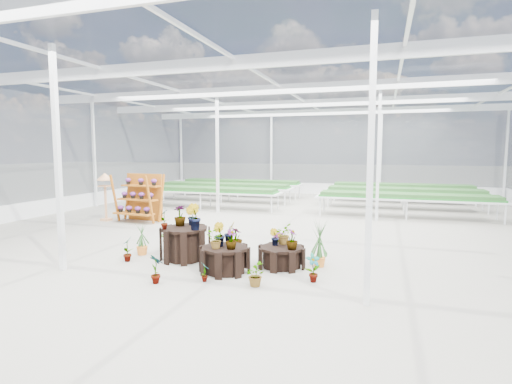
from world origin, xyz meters
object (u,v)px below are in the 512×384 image
(plinth_mid, at_px, (225,259))
(bird_table, at_px, (105,197))
(shelf_rack, at_px, (138,198))
(plinth_tall, at_px, (185,243))
(plinth_low, at_px, (281,257))

(plinth_mid, distance_m, bird_table, 7.51)
(shelf_rack, xyz_separation_m, bird_table, (-1.21, -0.16, 0.02))
(plinth_mid, height_order, bird_table, bird_table)
(plinth_tall, bearing_deg, plinth_low, 2.60)
(plinth_low, bearing_deg, bird_table, 153.95)
(plinth_low, xyz_separation_m, bird_table, (-7.19, 3.51, 0.62))
(plinth_mid, relative_size, bird_table, 0.59)
(plinth_low, xyz_separation_m, shelf_rack, (-5.98, 3.68, 0.60))
(shelf_rack, relative_size, bird_table, 0.98)
(shelf_rack, bearing_deg, bird_table, -167.08)
(plinth_mid, bearing_deg, shelf_rack, 138.68)
(shelf_rack, bearing_deg, plinth_low, -26.44)
(shelf_rack, distance_m, bird_table, 1.22)
(plinth_tall, relative_size, shelf_rack, 0.66)
(plinth_tall, xyz_separation_m, plinth_low, (2.20, 0.10, -0.15))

